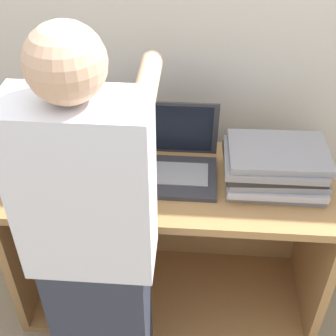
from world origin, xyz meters
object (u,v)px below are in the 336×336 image
Objects in this scene: laptop_open at (170,161)px; laptop_stack_left at (68,158)px; laptop_stack_right at (275,167)px; person at (94,251)px.

laptop_open is 0.95× the size of laptop_stack_left.
laptop_stack_right is at bearing -6.50° from laptop_open.
laptop_stack_left is 0.25× the size of person.
person is at bearing -114.75° from laptop_open.
laptop_open is at bearing 173.50° from laptop_stack_right.
laptop_stack_left is 0.99× the size of laptop_stack_right.
laptop_stack_right is 0.75m from person.
laptop_open is 0.52m from person.
laptop_stack_left is 0.80m from laptop_stack_right.
laptop_open is 0.41m from laptop_stack_right.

